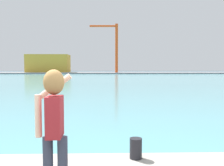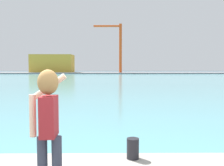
{
  "view_description": "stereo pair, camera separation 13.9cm",
  "coord_description": "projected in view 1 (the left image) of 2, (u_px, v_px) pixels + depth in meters",
  "views": [
    {
      "loc": [
        0.45,
        -2.98,
        2.27
      ],
      "look_at": [
        0.67,
        5.09,
        1.76
      ],
      "focal_mm": 39.59,
      "sensor_mm": 36.0,
      "label": 1
    },
    {
      "loc": [
        0.59,
        -2.99,
        2.27
      ],
      "look_at": [
        0.67,
        5.09,
        1.76
      ],
      "focal_mm": 39.59,
      "sensor_mm": 36.0,
      "label": 2
    }
  ],
  "objects": [
    {
      "name": "ground_plane",
      "position": [
        103.0,
        78.0,
        52.99
      ],
      "size": [
        220.0,
        220.0,
        0.0
      ],
      "primitive_type": "plane",
      "color": "#334751"
    },
    {
      "name": "harbor_water",
      "position": [
        103.0,
        78.0,
        54.98
      ],
      "size": [
        140.0,
        100.0,
        0.02
      ],
      "primitive_type": "cube",
      "color": "#599EA8",
      "rests_on": "ground_plane"
    },
    {
      "name": "far_shore_dock",
      "position": [
        104.0,
        73.0,
        94.88
      ],
      "size": [
        140.0,
        20.0,
        0.46
      ],
      "primitive_type": "cube",
      "color": "gray",
      "rests_on": "ground_plane"
    },
    {
      "name": "person_photographer",
      "position": [
        54.0,
        119.0,
        3.35
      ],
      "size": [
        0.52,
        0.55,
        1.74
      ],
      "rotation": [
        0.0,
        0.0,
        1.58
      ],
      "color": "#2D3342",
      "rests_on": "quay_promenade"
    },
    {
      "name": "harbor_bollard",
      "position": [
        136.0,
        148.0,
        4.78
      ],
      "size": [
        0.24,
        0.24,
        0.4
      ],
      "primitive_type": "cylinder",
      "color": "black",
      "rests_on": "quay_promenade"
    },
    {
      "name": "warehouse_left",
      "position": [
        48.0,
        63.0,
        93.06
      ],
      "size": [
        15.44,
        8.55,
        6.61
      ],
      "primitive_type": "cube",
      "color": "gold",
      "rests_on": "far_shore_dock"
    },
    {
      "name": "port_crane",
      "position": [
        114.0,
        44.0,
        87.92
      ],
      "size": [
        10.09,
        1.03,
        17.29
      ],
      "color": "#D84C19",
      "rests_on": "far_shore_dock"
    }
  ]
}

